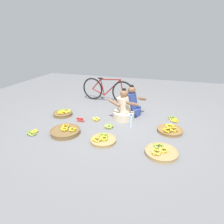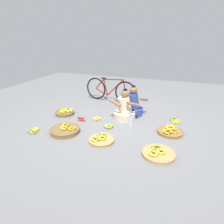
{
  "view_description": "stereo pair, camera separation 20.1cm",
  "coord_description": "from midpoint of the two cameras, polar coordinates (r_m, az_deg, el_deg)",
  "views": [
    {
      "loc": [
        1.12,
        -3.85,
        1.9
      ],
      "look_at": [
        0.0,
        -0.2,
        0.35
      ],
      "focal_mm": 30.49,
      "sensor_mm": 36.0,
      "label": 1
    },
    {
      "loc": [
        1.32,
        -3.79,
        1.9
      ],
      "look_at": [
        0.0,
        -0.2,
        0.35
      ],
      "focal_mm": 30.49,
      "sensor_mm": 36.0,
      "label": 2
    }
  ],
  "objects": [
    {
      "name": "loose_bananas_front_left",
      "position": [
        4.2,
        0.35,
        -4.36
      ],
      "size": [
        0.22,
        0.22,
        0.09
      ],
      "color": "#8CAD38",
      "rests_on": "ground"
    },
    {
      "name": "banana_basket_back_left",
      "position": [
        4.17,
        18.35,
        -5.56
      ],
      "size": [
        0.53,
        0.53,
        0.14
      ],
      "color": "olive",
      "rests_on": "ground"
    },
    {
      "name": "bicycle_leaning",
      "position": [
        5.77,
        0.44,
        6.58
      ],
      "size": [
        1.69,
        0.29,
        0.73
      ],
      "color": "black",
      "rests_on": "ground"
    },
    {
      "name": "water_bottle",
      "position": [
        4.2,
        7.06,
        -2.84
      ],
      "size": [
        0.08,
        0.08,
        0.3
      ],
      "color": "silver",
      "rests_on": "ground"
    },
    {
      "name": "banana_basket_mid_right",
      "position": [
        4.09,
        -12.47,
        -5.31
      ],
      "size": [
        0.61,
        0.61,
        0.16
      ],
      "color": "brown",
      "rests_on": "ground"
    },
    {
      "name": "banana_basket_back_center",
      "position": [
        5.0,
        -12.82,
        -0.09
      ],
      "size": [
        0.48,
        0.48,
        0.17
      ],
      "color": "brown",
      "rests_on": "ground"
    },
    {
      "name": "vendor_woman_behind",
      "position": [
        4.87,
        7.43,
        2.0
      ],
      "size": [
        0.7,
        0.52,
        0.77
      ],
      "color": "#334793",
      "rests_on": "ground"
    },
    {
      "name": "loose_bananas_front_center",
      "position": [
        4.32,
        -21.18,
        -5.24
      ],
      "size": [
        0.2,
        0.25,
        0.09
      ],
      "color": "yellow",
      "rests_on": "ground"
    },
    {
      "name": "loose_bananas_front_right",
      "position": [
        4.75,
        19.56,
        -2.5
      ],
      "size": [
        0.26,
        0.33,
        0.09
      ],
      "color": "yellow",
      "rests_on": "ground"
    },
    {
      "name": "vendor_woman_front",
      "position": [
        4.57,
        5.07,
        0.71
      ],
      "size": [
        0.71,
        0.52,
        0.77
      ],
      "color": "beige",
      "rests_on": "ground"
    },
    {
      "name": "ground_plane",
      "position": [
        4.44,
        2.19,
        -3.29
      ],
      "size": [
        10.0,
        10.0,
        0.0
      ],
      "primitive_type": "plane",
      "color": "slate"
    },
    {
      "name": "packet_carton_stack",
      "position": [
        4.56,
        -7.92,
        -2.12
      ],
      "size": [
        0.18,
        0.08,
        0.09
      ],
      "color": "red",
      "rests_on": "ground"
    },
    {
      "name": "banana_basket_mid_left",
      "position": [
        3.67,
        -1.65,
        -8.28
      ],
      "size": [
        0.5,
        0.5,
        0.14
      ],
      "color": "tan",
      "rests_on": "ground"
    },
    {
      "name": "banana_basket_back_right",
      "position": [
        3.4,
        15.41,
        -11.92
      ],
      "size": [
        0.57,
        0.57,
        0.14
      ],
      "color": "tan",
      "rests_on": "ground"
    },
    {
      "name": "loose_bananas_near_vendor",
      "position": [
        4.58,
        -3.28,
        -2.03
      ],
      "size": [
        0.2,
        0.21,
        0.09
      ],
      "color": "yellow",
      "rests_on": "ground"
    }
  ]
}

